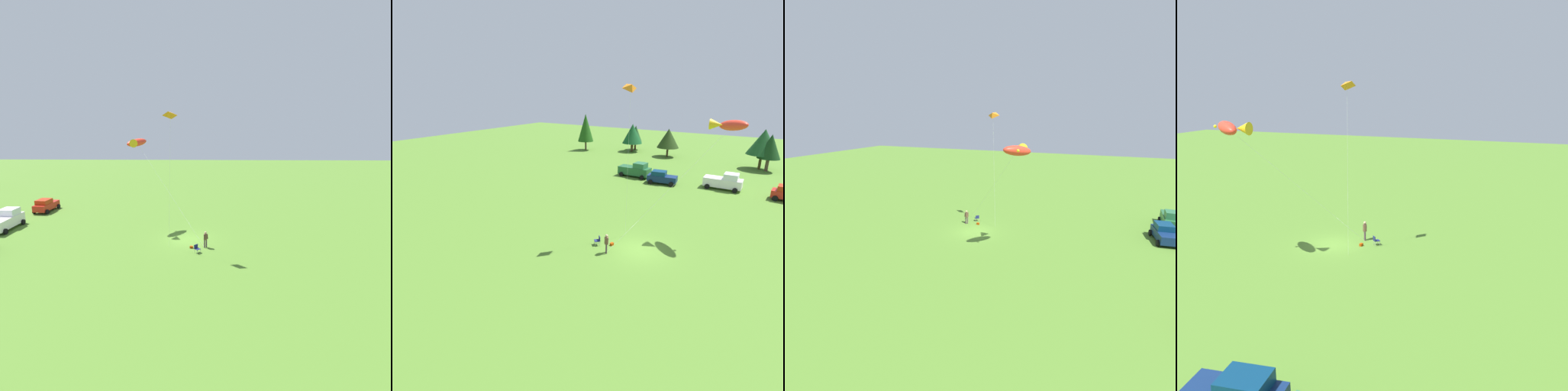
# 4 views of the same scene
# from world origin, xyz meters

# --- Properties ---
(ground_plane) EXTENTS (160.00, 160.00, 0.00)m
(ground_plane) POSITION_xyz_m (0.00, 0.00, 0.00)
(ground_plane) COLOR #4E7928
(person_kite_flyer) EXTENTS (0.46, 0.52, 1.74)m
(person_kite_flyer) POSITION_xyz_m (-2.14, -1.99, 1.02)
(person_kite_flyer) COLOR #4C3641
(person_kite_flyer) RESTS_ON ground
(folding_chair) EXTENTS (0.68, 0.68, 0.82)m
(folding_chair) POSITION_xyz_m (-3.46, -1.11, 0.49)
(folding_chair) COLOR navy
(folding_chair) RESTS_ON ground
(backpack_on_grass) EXTENTS (0.27, 0.35, 0.22)m
(backpack_on_grass) POSITION_xyz_m (-2.37, -0.54, 0.11)
(backpack_on_grass) COLOR #A13505
(backpack_on_grass) RESTS_ON ground
(truck_green_flatbed) EXTENTS (5.08, 2.58, 2.34)m
(truck_green_flatbed) POSITION_xyz_m (-9.95, 21.75, 1.10)
(truck_green_flatbed) COLOR #20592F
(truck_green_flatbed) RESTS_ON ground
(car_navy_hatch) EXTENTS (4.39, 2.63, 1.89)m
(car_navy_hatch) POSITION_xyz_m (-5.12, 20.26, 0.95)
(car_navy_hatch) COLOR #10264E
(car_navy_hatch) RESTS_ON ground
(kite_large_fish) EXTENTS (8.92, 9.53, 10.96)m
(kite_large_fish) POSITION_xyz_m (4.89, 6.30, 10.35)
(kite_large_fish) COLOR red
(kite_large_fish) RESTS_ON ground
(kite_delta_orange) EXTENTS (1.15, 1.37, 13.77)m
(kite_delta_orange) POSITION_xyz_m (-1.96, 1.38, 13.34)
(kite_delta_orange) COLOR orange
(kite_delta_orange) RESTS_ON ground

